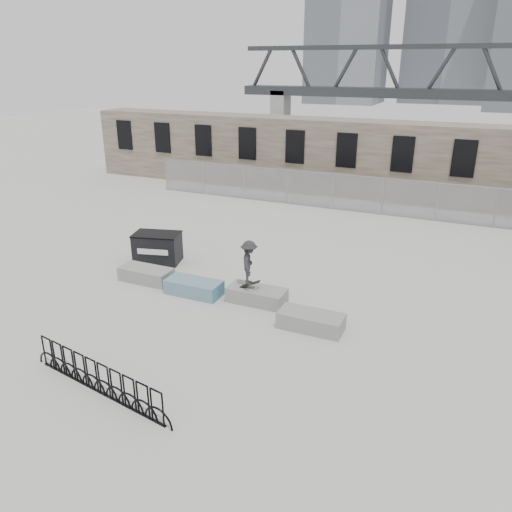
{
  "coord_description": "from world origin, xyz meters",
  "views": [
    {
      "loc": [
        7.24,
        -13.95,
        7.71
      ],
      "look_at": [
        0.48,
        1.05,
        1.3
      ],
      "focal_mm": 35.0,
      "sensor_mm": 36.0,
      "label": 1
    }
  ],
  "objects_px": {
    "planter_center_right": "(257,295)",
    "planter_offset": "(311,320)",
    "planter_far_left": "(146,274)",
    "bike_rack": "(98,378)",
    "dumpster": "(157,248)",
    "planter_center_left": "(194,287)",
    "skateboarder": "(249,263)"
  },
  "relations": [
    {
      "from": "planter_far_left",
      "to": "skateboarder",
      "type": "height_order",
      "value": "skateboarder"
    },
    {
      "from": "planter_offset",
      "to": "planter_far_left",
      "type": "bearing_deg",
      "value": 172.5
    },
    {
      "from": "planter_center_left",
      "to": "planter_offset",
      "type": "xyz_separation_m",
      "value": [
        4.57,
        -0.65,
        0.0
      ]
    },
    {
      "from": "bike_rack",
      "to": "skateboarder",
      "type": "relative_size",
      "value": 2.81
    },
    {
      "from": "planter_far_left",
      "to": "skateboarder",
      "type": "relative_size",
      "value": 1.15
    },
    {
      "from": "planter_center_left",
      "to": "skateboarder",
      "type": "xyz_separation_m",
      "value": [
        2.05,
        0.26,
        1.16
      ]
    },
    {
      "from": "planter_offset",
      "to": "skateboarder",
      "type": "bearing_deg",
      "value": 160.18
    },
    {
      "from": "dumpster",
      "to": "bike_rack",
      "type": "bearing_deg",
      "value": -79.64
    },
    {
      "from": "planter_center_left",
      "to": "skateboarder",
      "type": "bearing_deg",
      "value": 7.27
    },
    {
      "from": "planter_center_left",
      "to": "bike_rack",
      "type": "bearing_deg",
      "value": -82.33
    },
    {
      "from": "dumpster",
      "to": "skateboarder",
      "type": "bearing_deg",
      "value": -34.62
    },
    {
      "from": "planter_far_left",
      "to": "planter_center_right",
      "type": "relative_size",
      "value": 1.0
    },
    {
      "from": "planter_far_left",
      "to": "bike_rack",
      "type": "xyz_separation_m",
      "value": [
        3.02,
        -6.14,
        0.16
      ]
    },
    {
      "from": "dumpster",
      "to": "skateboarder",
      "type": "xyz_separation_m",
      "value": [
        4.99,
        -1.8,
        0.82
      ]
    },
    {
      "from": "planter_center_left",
      "to": "planter_center_right",
      "type": "height_order",
      "value": "same"
    },
    {
      "from": "planter_offset",
      "to": "dumpster",
      "type": "relative_size",
      "value": 0.96
    },
    {
      "from": "planter_center_left",
      "to": "planter_offset",
      "type": "bearing_deg",
      "value": -8.06
    },
    {
      "from": "bike_rack",
      "to": "dumpster",
      "type": "bearing_deg",
      "value": 115.16
    },
    {
      "from": "planter_far_left",
      "to": "planter_center_left",
      "type": "height_order",
      "value": "same"
    },
    {
      "from": "planter_center_right",
      "to": "planter_offset",
      "type": "bearing_deg",
      "value": -23.16
    },
    {
      "from": "skateboarder",
      "to": "planter_center_right",
      "type": "bearing_deg",
      "value": -97.3
    },
    {
      "from": "planter_center_left",
      "to": "planter_offset",
      "type": "height_order",
      "value": "same"
    },
    {
      "from": "planter_center_right",
      "to": "planter_center_left",
      "type": "bearing_deg",
      "value": -171.98
    },
    {
      "from": "bike_rack",
      "to": "planter_center_left",
      "type": "bearing_deg",
      "value": 97.67
    },
    {
      "from": "planter_offset",
      "to": "dumpster",
      "type": "bearing_deg",
      "value": 160.19
    },
    {
      "from": "planter_far_left",
      "to": "bike_rack",
      "type": "bearing_deg",
      "value": -63.84
    },
    {
      "from": "planter_far_left",
      "to": "planter_center_right",
      "type": "bearing_deg",
      "value": 0.97
    },
    {
      "from": "planter_offset",
      "to": "bike_rack",
      "type": "distance_m",
      "value": 6.47
    },
    {
      "from": "dumpster",
      "to": "bike_rack",
      "type": "height_order",
      "value": "dumpster"
    },
    {
      "from": "planter_offset",
      "to": "dumpster",
      "type": "height_order",
      "value": "dumpster"
    },
    {
      "from": "planter_center_left",
      "to": "dumpster",
      "type": "bearing_deg",
      "value": 144.99
    },
    {
      "from": "planter_center_right",
      "to": "planter_offset",
      "type": "height_order",
      "value": "same"
    }
  ]
}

